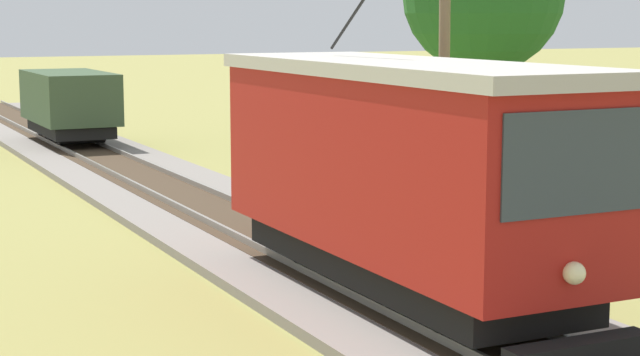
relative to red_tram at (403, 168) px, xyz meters
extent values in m
cube|color=maroon|center=(0.00, 0.02, 0.11)|extent=(2.50, 8.00, 2.60)
cube|color=#B2ADA3|center=(0.00, 0.02, 1.52)|extent=(2.60, 8.32, 0.22)
cube|color=black|center=(0.00, 0.02, -1.47)|extent=(2.10, 7.04, 0.44)
cube|color=#2D3842|center=(0.00, -3.99, 0.57)|extent=(2.10, 0.03, 1.25)
cube|color=#2D3842|center=(1.26, 0.02, 0.47)|extent=(0.02, 6.72, 1.04)
sphere|color=#F4EAB2|center=(0.00, -4.04, -0.74)|extent=(0.28, 0.28, 0.28)
cylinder|color=black|center=(0.00, 1.62, 2.33)|extent=(0.05, 1.67, 1.19)
cube|color=black|center=(0.00, -4.18, -1.69)|extent=(2.00, 0.36, 0.32)
cylinder|color=black|center=(0.00, -2.22, -1.47)|extent=(1.54, 0.80, 0.80)
cylinder|color=black|center=(0.00, 2.26, -1.47)|extent=(1.54, 0.80, 0.80)
cube|color=#384C33|center=(0.00, 22.67, -0.42)|extent=(2.40, 5.20, 1.70)
cube|color=black|center=(0.00, 22.67, -1.49)|extent=(2.02, 4.78, 0.38)
cylinder|color=black|center=(0.00, 21.11, -1.49)|extent=(1.54, 0.76, 0.76)
cylinder|color=black|center=(0.00, 24.23, -1.49)|extent=(1.54, 0.76, 0.76)
cylinder|color=#7A664C|center=(4.12, 5.37, 2.03)|extent=(0.24, 0.35, 8.45)
cylinder|color=#4C3823|center=(13.75, 17.95, -0.60)|extent=(0.32, 0.32, 3.19)
camera|label=1|loc=(-8.06, -13.73, 2.26)|focal=59.32mm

